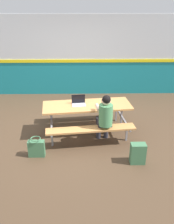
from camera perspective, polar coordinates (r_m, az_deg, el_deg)
name	(u,v)px	position (r m, az deg, el deg)	size (l,w,h in m)	color
ground_plane	(73,132)	(6.19, -3.17, -4.73)	(10.00, 10.00, 0.02)	#4C3826
accent_backdrop	(75,58)	(8.34, -2.76, 12.41)	(8.00, 0.14, 2.60)	teal
picnic_table_main	(87,111)	(5.92, 0.00, 0.24)	(2.15, 1.77, 0.74)	tan
student_nearer	(105,115)	(5.42, 4.16, -0.76)	(0.39, 0.54, 1.21)	#2D2D38
laptop_silver	(79,103)	(5.85, -1.93, 2.15)	(0.34, 0.26, 0.22)	silver
backpack_dark	(138,153)	(5.11, 11.60, -9.34)	(0.30, 0.22, 0.44)	#3F724C
tote_bag_bright	(36,148)	(5.32, -11.56, -8.14)	(0.34, 0.21, 0.43)	#3F724C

